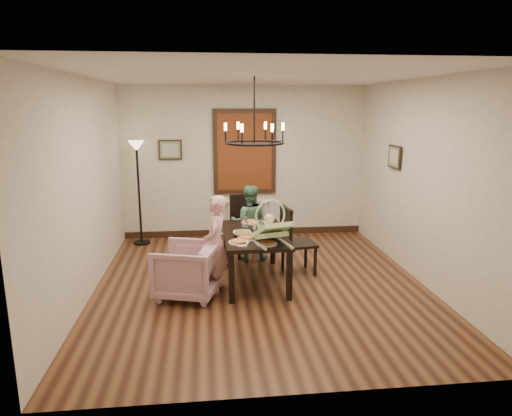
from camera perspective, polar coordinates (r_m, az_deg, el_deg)
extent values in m
cube|color=brown|center=(6.44, 0.55, -9.50)|extent=(4.50, 5.00, 0.01)
cube|color=white|center=(5.97, 0.61, 16.23)|extent=(4.50, 5.00, 0.01)
cube|color=silver|center=(8.51, -1.44, 5.73)|extent=(4.50, 0.01, 2.80)
cube|color=silver|center=(6.20, -20.56, 2.30)|extent=(0.01, 5.00, 2.80)
cube|color=silver|center=(6.70, 20.09, 3.06)|extent=(0.01, 5.00, 2.80)
cube|color=black|center=(6.33, -0.20, -3.33)|extent=(0.86, 1.52, 0.05)
cube|color=black|center=(5.75, -3.07, -8.75)|extent=(0.07, 0.07, 0.66)
cube|color=black|center=(7.07, -3.79, -4.63)|extent=(0.07, 0.07, 0.66)
cube|color=black|center=(5.84, 4.19, -8.44)|extent=(0.07, 0.07, 0.66)
cube|color=black|center=(7.14, 2.11, -4.44)|extent=(0.07, 0.07, 0.66)
imported|color=#C899A8|center=(6.02, -8.63, -7.70)|extent=(0.95, 0.94, 0.70)
imported|color=pink|center=(6.08, -5.04, -5.49)|extent=(0.32, 0.43, 1.08)
imported|color=#4A7C60|center=(7.29, -0.87, -2.65)|extent=(0.52, 0.43, 1.01)
imported|color=white|center=(6.16, -1.76, -3.20)|extent=(0.29, 0.29, 0.07)
cylinder|color=tan|center=(6.06, -0.82, -3.62)|extent=(0.31, 0.31, 0.04)
cylinder|color=silver|center=(6.29, 0.66, -2.48)|extent=(0.08, 0.08, 0.15)
cube|color=maroon|center=(8.45, -1.43, 7.05)|extent=(1.00, 0.03, 1.40)
cube|color=black|center=(8.45, -10.67, 7.17)|extent=(0.42, 0.03, 0.36)
cube|color=black|center=(7.46, 16.92, 6.13)|extent=(0.03, 0.42, 0.36)
torus|color=black|center=(6.10, -0.21, 8.16)|extent=(0.80, 0.80, 0.04)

